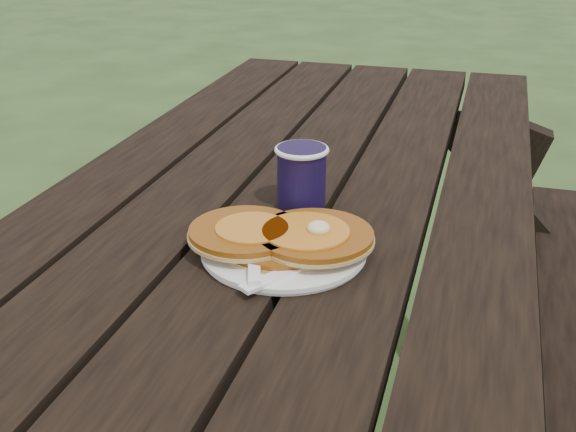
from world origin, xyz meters
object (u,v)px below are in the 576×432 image
(plate, at_px, (284,252))
(coffee_cup, at_px, (302,172))
(pancake_stack, at_px, (282,236))
(picnic_table, at_px, (290,383))

(plate, height_order, coffee_cup, coffee_cup)
(plate, bearing_deg, pancake_stack, 131.84)
(plate, xyz_separation_m, pancake_stack, (-0.00, 0.00, 0.02))
(pancake_stack, bearing_deg, plate, -48.16)
(picnic_table, height_order, coffee_cup, coffee_cup)
(coffee_cup, bearing_deg, picnic_table, 121.50)
(plate, relative_size, coffee_cup, 2.28)
(plate, distance_m, coffee_cup, 0.17)
(picnic_table, relative_size, pancake_stack, 7.44)
(picnic_table, bearing_deg, coffee_cup, -58.50)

